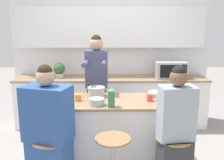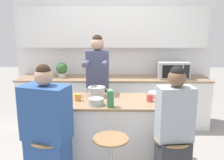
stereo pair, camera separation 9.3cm
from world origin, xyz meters
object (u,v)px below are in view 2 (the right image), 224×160
(person_seated_near, at_px, (173,140))
(coffee_cup_near, at_px, (78,97))
(person_wrapped_blanket, at_px, (47,137))
(microwave, at_px, (173,70))
(person_cooking, at_px, (98,91))
(juice_carton, at_px, (110,99))
(kitchen_island, at_px, (112,133))
(potted_plant, at_px, (62,69))
(fruit_bowl, at_px, (96,102))
(cooking_pot, at_px, (97,92))
(coffee_cup_far, at_px, (150,98))
(banana_bunch, at_px, (64,94))

(person_seated_near, bearing_deg, coffee_cup_near, 143.04)
(person_wrapped_blanket, relative_size, microwave, 2.68)
(person_cooking, bearing_deg, juice_carton, -73.38)
(kitchen_island, xyz_separation_m, potted_plant, (-0.95, 1.41, 0.60))
(fruit_bowl, distance_m, coffee_cup_near, 0.30)
(kitchen_island, height_order, person_cooking, person_cooking)
(cooking_pot, bearing_deg, person_cooking, 92.12)
(cooking_pot, height_order, juice_carton, juice_carton)
(coffee_cup_far, bearing_deg, cooking_pot, 162.53)
(coffee_cup_near, xyz_separation_m, coffee_cup_far, (0.92, -0.01, 0.00))
(kitchen_island, xyz_separation_m, microwave, (1.08, 1.37, 0.60))
(person_seated_near, height_order, cooking_pot, person_seated_near)
(fruit_bowl, distance_m, banana_bunch, 0.60)
(banana_bunch, relative_size, potted_plant, 0.52)
(coffee_cup_near, distance_m, microwave, 2.06)
(kitchen_island, height_order, fruit_bowl, fruit_bowl)
(person_cooking, relative_size, person_seated_near, 1.17)
(kitchen_island, bearing_deg, person_wrapped_blanket, -135.48)
(cooking_pot, xyz_separation_m, fruit_bowl, (0.02, -0.38, -0.02))
(person_wrapped_blanket, distance_m, microwave, 2.70)
(kitchen_island, bearing_deg, juice_carton, -92.48)
(cooking_pot, xyz_separation_m, coffee_cup_far, (0.69, -0.22, -0.02))
(banana_bunch, bearing_deg, person_seated_near, -32.65)
(person_cooking, height_order, juice_carton, person_cooking)
(potted_plant, bearing_deg, person_seated_near, -52.18)
(kitchen_island, xyz_separation_m, cooking_pot, (-0.21, 0.18, 0.52))
(coffee_cup_near, relative_size, coffee_cup_far, 1.00)
(microwave, bearing_deg, potted_plant, 178.76)
(fruit_bowl, height_order, juice_carton, juice_carton)
(coffee_cup_far, height_order, microwave, microwave)
(kitchen_island, relative_size, coffee_cup_far, 14.70)
(person_cooking, relative_size, juice_carton, 8.08)
(person_wrapped_blanket, height_order, banana_bunch, person_wrapped_blanket)
(person_cooking, height_order, cooking_pot, person_cooking)
(coffee_cup_far, xyz_separation_m, microwave, (0.60, 1.41, 0.11))
(person_cooking, bearing_deg, banana_bunch, -132.01)
(person_cooking, xyz_separation_m, coffee_cup_far, (0.71, -0.65, 0.08))
(person_cooking, height_order, person_wrapped_blanket, person_cooking)
(person_wrapped_blanket, xyz_separation_m, microwave, (1.75, 2.03, 0.37))
(person_seated_near, xyz_separation_m, potted_plant, (-1.61, 2.07, 0.39))
(person_seated_near, relative_size, potted_plant, 5.45)
(microwave, bearing_deg, person_seated_near, -101.77)
(kitchen_island, relative_size, banana_bunch, 11.50)
(person_cooking, xyz_separation_m, coffee_cup_near, (-0.21, -0.64, 0.08))
(kitchen_island, distance_m, person_cooking, 0.77)
(kitchen_island, height_order, juice_carton, juice_carton)
(cooking_pot, bearing_deg, person_seated_near, -43.89)
(banana_bunch, height_order, microwave, microwave)
(fruit_bowl, xyz_separation_m, coffee_cup_far, (0.67, 0.16, 0.00))
(banana_bunch, distance_m, juice_carton, 0.79)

